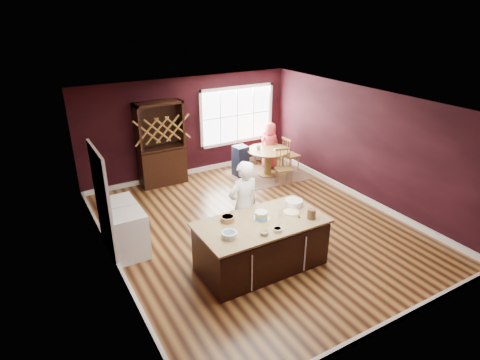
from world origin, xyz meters
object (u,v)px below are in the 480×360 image
(chair_south, at_px, (284,168))
(chair_north, at_px, (263,147))
(washer, at_px, (129,235))
(dining_table, at_px, (268,157))
(seated_woman, at_px, (269,145))
(chair_east, at_px, (291,154))
(toddler, at_px, (238,148))
(high_chair, at_px, (240,160))
(layer_cake, at_px, (261,215))
(hutch, at_px, (161,144))
(dryer, at_px, (120,221))
(kitchen_island, at_px, (261,245))
(baker, at_px, (243,206))

(chair_south, xyz_separation_m, chair_north, (0.36, 1.53, 0.06))
(chair_north, xyz_separation_m, washer, (-4.81, -2.79, -0.09))
(dining_table, xyz_separation_m, chair_north, (0.35, 0.76, 0.01))
(chair_south, height_order, seated_woman, seated_woman)
(washer, bearing_deg, chair_east, 20.77)
(seated_woman, relative_size, toddler, 5.23)
(seated_woman, relative_size, high_chair, 1.52)
(layer_cake, distance_m, chair_south, 3.63)
(high_chair, bearing_deg, layer_cake, -121.31)
(hutch, height_order, dryer, hutch)
(kitchen_island, height_order, dryer, kitchen_island)
(kitchen_island, bearing_deg, chair_east, 46.89)
(toddler, bearing_deg, chair_south, -56.59)
(high_chair, bearing_deg, hutch, 158.48)
(layer_cake, bearing_deg, toddler, 65.90)
(kitchen_island, bearing_deg, baker, 86.10)
(dining_table, height_order, hutch, hutch)
(chair_east, distance_m, seated_woman, 0.67)
(dining_table, relative_size, chair_south, 1.21)
(baker, bearing_deg, chair_north, -131.14)
(hutch, bearing_deg, high_chair, -15.18)
(chair_south, relative_size, hutch, 0.44)
(chair_east, bearing_deg, toddler, 73.01)
(kitchen_island, xyz_separation_m, high_chair, (1.82, 3.88, 0.01))
(chair_east, height_order, toddler, chair_east)
(washer, bearing_deg, hutch, 59.55)
(seated_woman, bearing_deg, layer_cake, 51.52)
(dryer, bearing_deg, chair_north, 24.04)
(layer_cake, xyz_separation_m, dryer, (-2.03, 2.04, -0.53))
(chair_south, bearing_deg, layer_cake, -117.86)
(chair_east, bearing_deg, dining_table, 84.26)
(hutch, bearing_deg, chair_east, -15.41)
(washer, bearing_deg, seated_woman, 27.26)
(chair_south, bearing_deg, kitchen_island, -117.52)
(dryer, bearing_deg, dining_table, 17.24)
(chair_north, bearing_deg, hutch, -16.56)
(dryer, bearing_deg, chair_east, 14.39)
(baker, height_order, hutch, hutch)
(layer_cake, height_order, dryer, layer_cake)
(layer_cake, height_order, chair_east, layer_cake)
(high_chair, height_order, dryer, dryer)
(dining_table, height_order, chair_south, chair_south)
(chair_north, distance_m, washer, 5.56)
(toddler, relative_size, washer, 0.29)
(seated_woman, xyz_separation_m, hutch, (-3.08, 0.46, 0.42))
(kitchen_island, bearing_deg, dryer, 132.65)
(chair_north, bearing_deg, toddler, 6.85)
(high_chair, distance_m, toddler, 0.37)
(toddler, height_order, washer, toddler)
(toddler, distance_m, dryer, 4.11)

